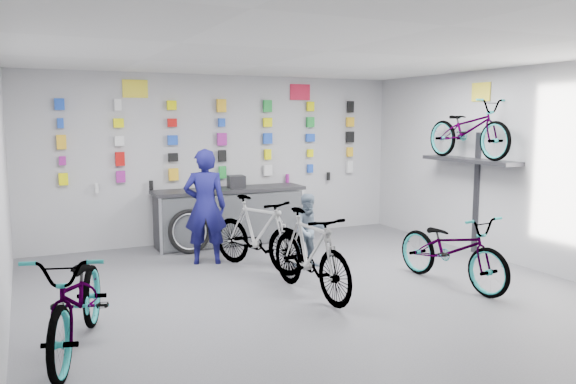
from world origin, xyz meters
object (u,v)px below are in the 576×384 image
bike_center (310,253)px  clerk (205,207)px  counter (230,217)px  bike_service (258,233)px  bike_left (78,299)px  bike_right (452,249)px  customer (310,231)px

bike_center → clerk: bearing=104.8°
counter → bike_service: (-0.18, -1.77, 0.06)m
bike_left → bike_center: (2.80, 0.60, 0.02)m
bike_right → bike_service: 2.76m
bike_center → bike_service: 1.42m
bike_center → bike_left: bearing=-172.7°
bike_center → bike_right: size_ratio=0.96×
clerk → customer: clerk is taller
bike_right → bike_service: bearing=132.2°
bike_right → clerk: 3.66m
bike_service → clerk: clerk is taller
counter → customer: 2.07m
clerk → customer: 1.64m
bike_left → clerk: 3.40m
counter → bike_service: size_ratio=1.49×
bike_left → bike_right: bike_left is taller
bike_service → bike_right: bearing=-66.0°
bike_left → customer: customer is taller
clerk → bike_right: bearing=155.0°
bike_center → clerk: (-0.73, 2.07, 0.34)m
counter → bike_center: size_ratio=1.49×
bike_service → customer: size_ratio=1.63×
bike_center → bike_service: size_ratio=1.00×
customer → counter: bearing=113.7°
clerk → counter: bearing=-107.1°
counter → bike_right: bearing=-62.7°
counter → clerk: size_ratio=1.52×
counter → clerk: (-0.79, -1.12, 0.40)m
counter → bike_right: (1.87, -3.61, 0.01)m
bike_center → customer: bearing=58.2°
counter → bike_service: bike_service is taller
counter → bike_left: size_ratio=1.36×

